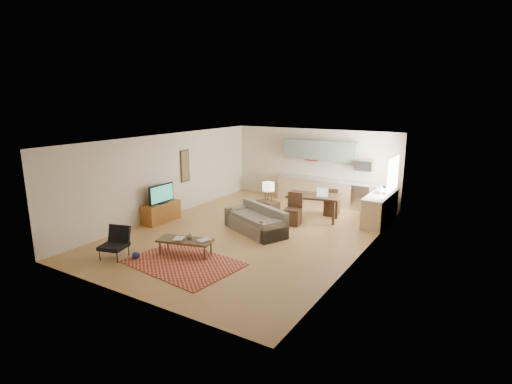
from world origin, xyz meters
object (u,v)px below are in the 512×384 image
Objects in this scene: armchair at (114,243)px; tv_credenza at (161,212)px; console_table at (268,213)px; dining_table at (313,207)px; sofa at (255,220)px; coffee_table at (186,247)px.

armchair reaches higher than tv_credenza.
dining_table reaches higher than console_table.
coffee_table is (-0.57, -2.39, -0.17)m from sofa.
console_table is at bearing 50.14° from armchair.
sofa reaches higher than console_table.
dining_table reaches higher than tv_credenza.
console_table reaches higher than coffee_table.
sofa is at bearing -70.11° from console_table.
dining_table is (2.87, 5.45, 0.03)m from armchair.
sofa is 3.14m from tv_credenza.
sofa is 0.82m from console_table.
sofa is 1.67× the size of tv_credenza.
coffee_table is at bearing -79.00° from sofa.
tv_credenza is at bearing -158.08° from dining_table.
armchair is 4.67m from console_table.
dining_table is at bearing 55.82° from coffee_table.
dining_table is at bearing 46.26° from armchair.
console_table is (0.54, 3.21, 0.17)m from coffee_table.
sofa is 1.34× the size of dining_table.
tv_credenza is at bearing 130.44° from coffee_table.
dining_table is at bearing 68.33° from console_table.
coffee_table is 4.65m from dining_table.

